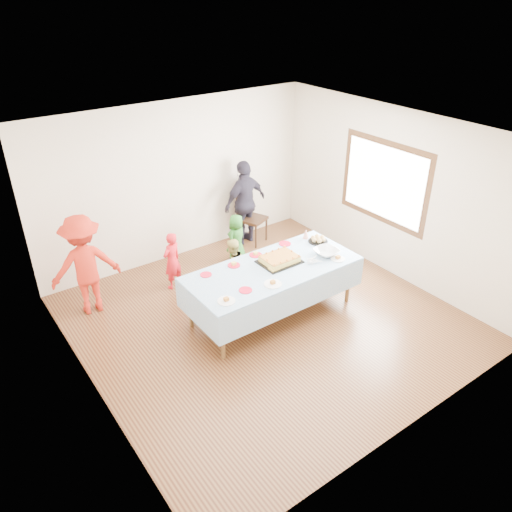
{
  "coord_description": "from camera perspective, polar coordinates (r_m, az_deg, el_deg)",
  "views": [
    {
      "loc": [
        -3.56,
        -4.68,
        4.34
      ],
      "look_at": [
        0.04,
        0.3,
        0.91
      ],
      "focal_mm": 35.0,
      "sensor_mm": 36.0,
      "label": 1
    }
  ],
  "objects": [
    {
      "name": "plate_red_near",
      "position": [
        6.5,
        -1.21,
        -3.93
      ],
      "size": [
        0.18,
        0.18,
        0.01
      ],
      "primitive_type": "cylinder",
      "color": "red",
      "rests_on": "party_table"
    },
    {
      "name": "plate_white_left",
      "position": [
        6.31,
        -3.41,
        -5.15
      ],
      "size": [
        0.23,
        0.23,
        0.01
      ],
      "primitive_type": "cylinder",
      "color": "white",
      "rests_on": "party_table"
    },
    {
      "name": "dining_chair",
      "position": [
        9.19,
        -0.83,
        4.89
      ],
      "size": [
        0.56,
        0.56,
        1.0
      ],
      "rotation": [
        0.0,
        0.0,
        0.39
      ],
      "color": "black",
      "rests_on": "ground"
    },
    {
      "name": "adult_left",
      "position": [
        7.51,
        -18.96,
        -0.97
      ],
      "size": [
        1.04,
        0.68,
        1.53
      ],
      "primitive_type": "imported",
      "rotation": [
        0.0,
        0.0,
        3.02
      ],
      "color": "red",
      "rests_on": "ground"
    },
    {
      "name": "party_hat",
      "position": [
        7.8,
        5.72,
        2.56
      ],
      "size": [
        0.09,
        0.09,
        0.16
      ],
      "primitive_type": "cone",
      "color": "silver",
      "rests_on": "party_table"
    },
    {
      "name": "plate_red_far_b",
      "position": [
        7.06,
        -2.54,
        -1.06
      ],
      "size": [
        0.18,
        0.18,
        0.01
      ],
      "primitive_type": "cylinder",
      "color": "red",
      "rests_on": "party_table"
    },
    {
      "name": "toddler_left",
      "position": [
        7.9,
        -9.56,
        -0.53
      ],
      "size": [
        0.4,
        0.33,
        0.95
      ],
      "primitive_type": "imported",
      "rotation": [
        0.0,
        0.0,
        3.47
      ],
      "color": "red",
      "rests_on": "ground"
    },
    {
      "name": "plate_white_mid",
      "position": [
        6.63,
        1.92,
        -3.21
      ],
      "size": [
        0.24,
        0.24,
        0.01
      ],
      "primitive_type": "cylinder",
      "color": "white",
      "rests_on": "party_table"
    },
    {
      "name": "toddler_mid",
      "position": [
        8.51,
        -2.24,
        1.94
      ],
      "size": [
        0.51,
        0.43,
        0.88
      ],
      "primitive_type": "imported",
      "rotation": [
        0.0,
        0.0,
        3.56
      ],
      "color": "#276B23",
      "rests_on": "ground"
    },
    {
      "name": "toddler_right",
      "position": [
        7.68,
        -2.73,
        -1.21
      ],
      "size": [
        0.52,
        0.45,
        0.91
      ],
      "primitive_type": "imported",
      "rotation": [
        0.0,
        0.0,
        3.41
      ],
      "color": "tan",
      "rests_on": "ground"
    },
    {
      "name": "ground",
      "position": [
        7.3,
        1.15,
        -7.24
      ],
      "size": [
        5.0,
        5.0,
        0.0
      ],
      "primitive_type": "plane",
      "color": "#452213",
      "rests_on": "ground"
    },
    {
      "name": "plate_red_far_a",
      "position": [
        6.86,
        -5.75,
        -2.13
      ],
      "size": [
        0.16,
        0.16,
        0.01
      ],
      "primitive_type": "cylinder",
      "color": "red",
      "rests_on": "party_table"
    },
    {
      "name": "plate_white_right",
      "position": [
        7.31,
        9.34,
        -0.32
      ],
      "size": [
        0.21,
        0.21,
        0.01
      ],
      "primitive_type": "cylinder",
      "color": "white",
      "rests_on": "party_table"
    },
    {
      "name": "room_walls",
      "position": [
        6.45,
        1.67,
        5.72
      ],
      "size": [
        5.04,
        5.04,
        2.72
      ],
      "color": "beige",
      "rests_on": "ground"
    },
    {
      "name": "party_table",
      "position": [
        7.04,
        1.92,
        -1.71
      ],
      "size": [
        2.5,
        1.1,
        0.78
      ],
      "color": "brown",
      "rests_on": "ground"
    },
    {
      "name": "rolls_tray",
      "position": [
        7.73,
        7.11,
        1.88
      ],
      "size": [
        0.3,
        0.3,
        0.09
      ],
      "color": "black",
      "rests_on": "party_table"
    },
    {
      "name": "plate_red_far_d",
      "position": [
        7.63,
        3.32,
        1.42
      ],
      "size": [
        0.19,
        0.19,
        0.01
      ],
      "primitive_type": "cylinder",
      "color": "red",
      "rests_on": "party_table"
    },
    {
      "name": "plate_red_far_c",
      "position": [
        7.31,
        -0.04,
        0.13
      ],
      "size": [
        0.19,
        0.19,
        0.01
      ],
      "primitive_type": "cylinder",
      "color": "red",
      "rests_on": "party_table"
    },
    {
      "name": "punch_bowl",
      "position": [
        7.38,
        8.04,
        0.44
      ],
      "size": [
        0.35,
        0.35,
        0.09
      ],
      "primitive_type": "imported",
      "color": "silver",
      "rests_on": "party_table"
    },
    {
      "name": "fork_pile",
      "position": [
        7.17,
        6.51,
        -0.46
      ],
      "size": [
        0.24,
        0.18,
        0.07
      ],
      "primitive_type": null,
      "color": "white",
      "rests_on": "party_table"
    },
    {
      "name": "birthday_cake",
      "position": [
        7.12,
        2.7,
        -0.38
      ],
      "size": [
        0.58,
        0.44,
        0.1
      ],
      "color": "black",
      "rests_on": "party_table"
    },
    {
      "name": "adult_right",
      "position": [
        9.07,
        -1.26,
        6.12
      ],
      "size": [
        0.96,
        0.5,
        1.57
      ],
      "primitive_type": "imported",
      "rotation": [
        0.0,
        0.0,
        3.27
      ],
      "color": "#2C2837",
      "rests_on": "ground"
    }
  ]
}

